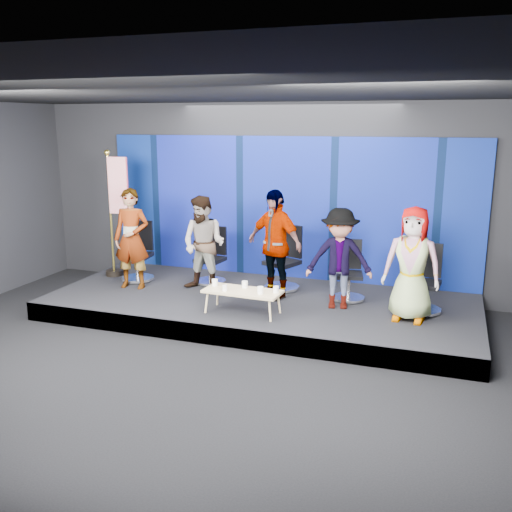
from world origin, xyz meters
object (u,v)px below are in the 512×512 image
object	(u,v)px
chair_a	(138,261)
flag_stand	(116,211)
panelist_a	(132,239)
chair_c	(284,268)
panelist_e	(412,264)
panelist_b	(204,244)
panelist_d	(339,259)
panelist_c	(274,244)
mug_a	(215,283)
chair_b	(212,265)
mug_c	(245,284)
mug_b	(225,288)
mug_d	(260,290)
mug_e	(276,290)
chair_e	(424,290)
coffee_table	(243,292)
chair_d	(349,280)

from	to	relation	value
chair_a	flag_stand	size ratio (longest dim) A/B	0.46
panelist_a	chair_c	world-z (taller)	panelist_a
panelist_a	panelist_e	bearing A→B (deg)	-8.85
chair_a	chair_c	distance (m)	2.72
chair_c	panelist_e	xyz separation A→B (m)	(2.20, -0.92, 0.48)
panelist_b	panelist_d	size ratio (longest dim) A/B	1.04
panelist_c	flag_stand	xyz separation A→B (m)	(-3.16, 0.29, 0.35)
chair_a	mug_a	world-z (taller)	chair_a
panelist_a	flag_stand	bearing A→B (deg)	131.57
mug_a	chair_b	bearing A→B (deg)	115.51
panelist_c	mug_c	world-z (taller)	panelist_c
panelist_c	mug_b	xyz separation A→B (m)	(-0.45, -1.07, -0.49)
mug_c	mug_d	bearing A→B (deg)	-33.74
mug_e	mug_b	bearing A→B (deg)	-168.35
chair_b	flag_stand	bearing A→B (deg)	-168.89
panelist_b	mug_d	world-z (taller)	panelist_b
panelist_b	flag_stand	xyz separation A→B (m)	(-1.92, 0.34, 0.43)
chair_b	chair_e	xyz separation A→B (m)	(3.72, -0.40, 0.01)
panelist_a	panelist_c	bearing A→B (deg)	-0.75
panelist_c	flag_stand	world-z (taller)	flag_stand
chair_b	coffee_table	size ratio (longest dim) A/B	0.84
chair_e	mug_d	xyz separation A→B (m)	(-2.29, -1.09, 0.07)
mug_a	panelist_b	bearing A→B (deg)	123.63
mug_e	mug_c	bearing A→B (deg)	169.58
panelist_c	panelist_b	bearing A→B (deg)	-156.61
mug_d	mug_e	world-z (taller)	mug_d
chair_d	mug_b	size ratio (longest dim) A/B	11.36
chair_b	chair_a	bearing A→B (deg)	-162.93
chair_e	panelist_e	xyz separation A→B (m)	(-0.17, -0.47, 0.50)
mug_b	chair_c	bearing A→B (deg)	73.50
chair_a	panelist_d	bearing A→B (deg)	-13.18
chair_b	panelist_d	world-z (taller)	panelist_d
chair_a	panelist_c	xyz separation A→B (m)	(2.68, -0.19, 0.55)
mug_a	chair_c	bearing A→B (deg)	62.68
chair_a	chair_b	world-z (taller)	chair_a
panelist_b	panelist_e	bearing A→B (deg)	0.09
chair_e	mug_a	bearing A→B (deg)	-157.27
coffee_table	mug_e	world-z (taller)	mug_e
panelist_e	coffee_table	xyz separation A→B (m)	(-2.43, -0.54, -0.51)
mug_a	mug_c	size ratio (longest dim) A/B	1.02
panelist_a	mug_a	distance (m)	1.96
chair_a	panelist_b	size ratio (longest dim) A/B	0.66
mug_e	chair_d	bearing A→B (deg)	53.76
panelist_b	mug_b	world-z (taller)	panelist_b
panelist_b	panelist_c	distance (m)	1.25
panelist_b	flag_stand	bearing A→B (deg)	176.24
panelist_b	panelist_d	bearing A→B (deg)	2.33
chair_e	mug_e	distance (m)	2.30
panelist_a	flag_stand	distance (m)	0.95
panelist_e	mug_e	bearing A→B (deg)	-159.43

